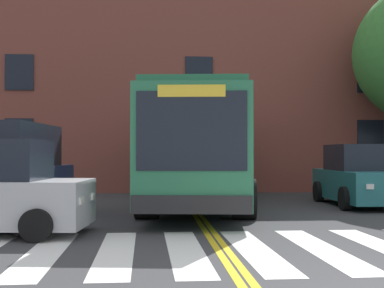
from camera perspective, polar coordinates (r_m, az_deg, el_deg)
The scene contains 7 objects.
lane_line_yellow_inner at distance 22.79m, azimuth -1.51°, elevation -4.95°, with size 0.12×36.00×0.01m, color gold.
lane_line_yellow_outer at distance 22.79m, azimuth -1.10°, elevation -4.95°, with size 0.12×36.00×0.01m, color gold.
city_bus at distance 16.61m, azimuth 0.82°, elevation -0.46°, with size 3.83×12.46×3.18m.
car_navy_near_lane at distance 13.40m, azimuth -19.18°, elevation -3.10°, with size 2.58×5.30×2.28m.
car_teal_far_lane at distance 16.95m, azimuth 17.56°, elevation -3.47°, with size 2.18×4.33×1.85m.
car_white_behind_bus at distance 24.90m, azimuth -0.83°, elevation -2.74°, with size 2.22×4.74×1.80m.
building_facade at distance 25.14m, azimuth 0.03°, elevation 5.65°, with size 35.24×7.47×8.96m.
Camera 1 is at (-2.92, -5.95, 1.59)m, focal length 50.00 mm.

